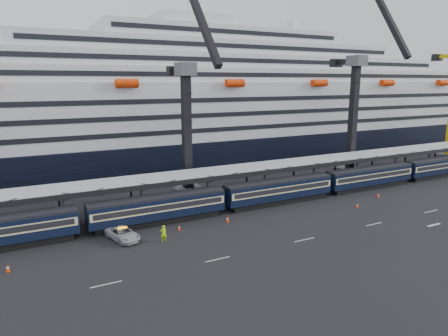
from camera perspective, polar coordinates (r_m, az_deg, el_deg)
The scene contains 14 objects.
ground at distance 62.82m, azimuth 19.16°, elevation -6.17°, with size 260.00×260.00×0.00m, color black.
lane_markings at distance 65.85m, azimuth 27.41°, elevation -6.04°, with size 111.00×4.27×0.02m.
train at distance 66.24m, azimuth 10.24°, elevation -2.75°, with size 133.05×3.00×4.05m.
canopy at distance 71.42m, azimuth 11.34°, elevation 0.81°, with size 130.00×6.25×5.53m.
cruise_ship at distance 96.78m, azimuth -1.00°, elevation 8.24°, with size 214.09×28.84×34.00m.
crane_dark_near at distance 64.16m, azimuth -5.23°, elevation 5.77°, with size 4.50×17.75×35.08m.
crane_dark_mid at distance 83.03m, azimuth 18.20°, elevation 7.67°, with size 4.50×18.24×39.64m.
pickup_truck at distance 51.31m, azimuth -14.26°, elevation -9.13°, with size 2.49×5.41×1.50m, color #A4A6AB.
worker at distance 49.77m, azimuth -8.64°, elevation -9.21°, with size 0.75×0.49×2.07m, color #C0FF0D.
traffic_cone_a at distance 47.66m, azimuth -28.51°, elevation -12.45°, with size 0.41×0.41×0.81m.
traffic_cone_b at distance 53.32m, azimuth -6.43°, elevation -8.45°, with size 0.35×0.35×0.70m.
traffic_cone_c at distance 55.88m, azimuth 0.51°, elevation -7.31°, with size 0.42×0.42×0.83m.
traffic_cone_d at distance 65.50m, azimuth 18.51°, elevation -5.06°, with size 0.35×0.35×0.69m.
traffic_cone_e at distance 72.17m, azimuth 21.19°, elevation -3.64°, with size 0.40×0.40×0.80m.
Camera 1 is at (-44.12, -40.43, 19.13)m, focal length 32.00 mm.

